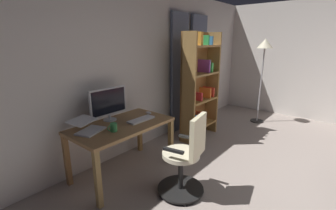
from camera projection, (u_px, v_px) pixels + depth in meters
The scene contains 12 objects.
back_room_partition at pixel (152, 68), 4.02m from camera, with size 6.26×0.10×2.63m, color silver.
curtain_left_panel at pixel (198, 71), 4.96m from camera, with size 0.53×0.06×2.27m, color slate.
curtain_right_panel at pixel (179, 74), 4.48m from camera, with size 0.48×0.06×2.27m, color slate.
desk at pixel (122, 131), 3.04m from camera, with size 1.31×0.74×0.72m.
office_chair at pixel (186, 159), 2.66m from camera, with size 0.56×0.56×1.00m.
computer_monitor at pixel (109, 103), 3.10m from camera, with size 0.57×0.18×0.45m.
computer_keyboard at pixel (141, 120), 3.15m from camera, with size 0.40×0.14×0.02m, color silver.
laptop at pixel (88, 127), 2.76m from camera, with size 0.42×0.42×0.15m.
computer_mouse at pixel (149, 113), 3.42m from camera, with size 0.06×0.10×0.04m, color silver.
mug_tea at pixel (113, 127), 2.76m from camera, with size 0.13×0.08×0.10m.
bookshelf at pixel (198, 86), 4.20m from camera, with size 0.84×0.30×1.92m.
floor_lamp at pixel (264, 53), 4.82m from camera, with size 0.32×0.32×1.81m.
Camera 1 is at (2.93, -0.29, 1.78)m, focal length 24.70 mm.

